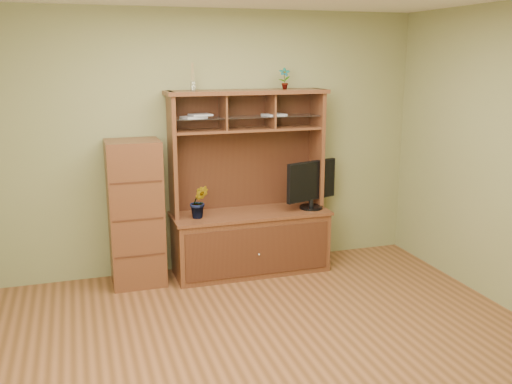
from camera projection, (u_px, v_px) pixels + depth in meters
name	position (u px, v px, depth m)	size (l,w,h in m)	color
room	(278.00, 181.00, 4.10)	(4.54, 4.04, 2.74)	brown
media_hutch	(250.00, 223.00, 5.99)	(1.66, 0.61, 1.90)	#4A2915
monitor	(312.00, 184.00, 6.02)	(0.63, 0.26, 0.51)	black
orchid_plant	(199.00, 202.00, 5.68)	(0.18, 0.15, 0.34)	#31581E
top_plant	(284.00, 78.00, 5.84)	(0.12, 0.08, 0.22)	#2A6E26
reed_diffuser	(193.00, 80.00, 5.55)	(0.05, 0.05, 0.27)	silver
magazines	(223.00, 116.00, 5.72)	(1.11, 0.23, 0.04)	#A3A3A7
side_cabinet	(136.00, 213.00, 5.61)	(0.52, 0.47, 1.45)	#4A2915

